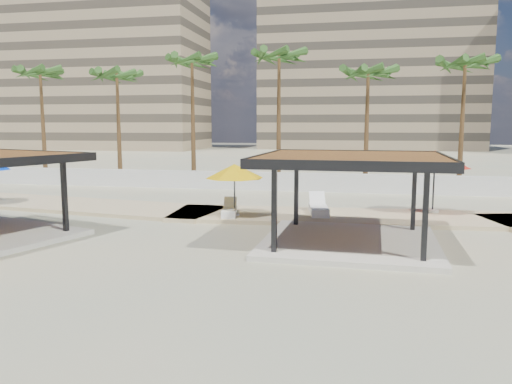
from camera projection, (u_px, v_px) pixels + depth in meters
ground at (278, 255)px, 16.40m from camera, size 200.00×200.00×0.00m
promenade at (346, 215)px, 23.43m from camera, size 44.45×7.97×0.24m
boundary_wall at (318, 183)px, 31.85m from camera, size 56.00×0.30×1.20m
building_west at (106, 63)px, 88.75m from camera, size 34.00×16.00×32.40m
building_mid at (369, 69)px, 89.41m from camera, size 38.00×16.00×30.40m
pavilion_central at (351, 191)px, 17.58m from camera, size 6.56×6.56×3.23m
umbrella_b at (234, 171)px, 22.32m from camera, size 3.40×3.40×2.34m
umbrella_c at (435, 159)px, 23.07m from camera, size 4.26×4.26×2.90m
lounger_a at (229, 211)px, 22.65m from camera, size 0.96×1.98×0.72m
lounger_b at (319, 209)px, 23.01m from camera, size 1.14×2.47×0.90m
palm_a at (40, 77)px, 37.31m from camera, size 3.00×3.00×8.94m
palm_b at (117, 80)px, 36.53m from camera, size 3.00×3.00×8.68m
palm_c at (192, 66)px, 34.65m from camera, size 3.00×3.00×9.50m
palm_d at (279, 62)px, 34.20m from camera, size 3.00×3.00×9.76m
palm_e at (368, 78)px, 32.68m from camera, size 3.00×3.00×8.45m
palm_f at (465, 69)px, 31.62m from camera, size 3.00×3.00×8.91m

